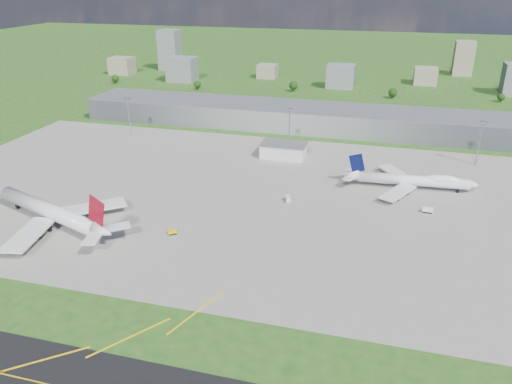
% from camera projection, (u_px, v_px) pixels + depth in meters
% --- Properties ---
extents(ground, '(1400.00, 1400.00, 0.00)m').
position_uv_depth(ground, '(285.00, 132.00, 347.45)').
color(ground, '#254B17').
rests_on(ground, ground).
extents(apron, '(360.00, 190.00, 0.08)m').
position_uv_depth(apron, '(258.00, 196.00, 247.80)').
color(apron, gray).
rests_on(apron, ground).
extents(terminal, '(300.00, 42.00, 15.00)m').
position_uv_depth(terminal, '(290.00, 116.00, 357.71)').
color(terminal, gray).
rests_on(terminal, ground).
extents(ops_building, '(26.00, 16.00, 8.00)m').
position_uv_depth(ops_building, '(284.00, 150.00, 299.25)').
color(ops_building, silver).
rests_on(ops_building, ground).
extents(mast_west, '(3.50, 2.00, 25.90)m').
position_uv_depth(mast_west, '(128.00, 110.00, 333.49)').
color(mast_west, gray).
rests_on(mast_west, ground).
extents(mast_center, '(3.50, 2.00, 25.90)m').
position_uv_depth(mast_center, '(289.00, 122.00, 307.01)').
color(mast_center, gray).
rests_on(mast_center, ground).
extents(mast_east, '(3.50, 2.00, 25.90)m').
position_uv_depth(mast_east, '(481.00, 136.00, 280.53)').
color(mast_east, gray).
rests_on(mast_east, ground).
extents(airliner_red_twin, '(76.76, 58.26, 21.80)m').
position_uv_depth(airliner_red_twin, '(53.00, 213.00, 216.89)').
color(airliner_red_twin, white).
rests_on(airliner_red_twin, ground).
extents(airliner_blue_quad, '(66.32, 51.94, 17.31)m').
position_uv_depth(airliner_blue_quad, '(413.00, 180.00, 253.47)').
color(airliner_blue_quad, white).
rests_on(airliner_blue_quad, ground).
extents(tug_yellow, '(4.39, 4.08, 1.89)m').
position_uv_depth(tug_yellow, '(172.00, 232.00, 210.70)').
color(tug_yellow, yellow).
rests_on(tug_yellow, ground).
extents(van_white_near, '(3.62, 5.48, 2.57)m').
position_uv_depth(van_white_near, '(288.00, 199.00, 240.99)').
color(van_white_near, silver).
rests_on(van_white_near, ground).
extents(van_white_far, '(4.92, 2.63, 2.47)m').
position_uv_depth(van_white_far, '(428.00, 210.00, 229.73)').
color(van_white_far, white).
rests_on(van_white_far, ground).
extents(bldg_far_w, '(24.00, 20.00, 18.00)m').
position_uv_depth(bldg_far_w, '(122.00, 66.00, 547.07)').
color(bldg_far_w, gray).
rests_on(bldg_far_w, ground).
extents(bldg_w, '(28.00, 22.00, 24.00)m').
position_uv_depth(bldg_w, '(182.00, 69.00, 508.93)').
color(bldg_w, slate).
rests_on(bldg_w, ground).
extents(bldg_cw, '(20.00, 18.00, 14.00)m').
position_uv_depth(bldg_cw, '(267.00, 71.00, 527.04)').
color(bldg_cw, gray).
rests_on(bldg_cw, ground).
extents(bldg_c, '(26.00, 20.00, 22.00)m').
position_uv_depth(bldg_c, '(341.00, 76.00, 479.66)').
color(bldg_c, slate).
rests_on(bldg_c, ground).
extents(bldg_ce, '(22.00, 24.00, 16.00)m').
position_uv_depth(bldg_ce, '(425.00, 76.00, 496.97)').
color(bldg_ce, gray).
rests_on(bldg_ce, ground).
extents(bldg_tall_w, '(22.00, 20.00, 44.00)m').
position_uv_depth(bldg_tall_w, '(170.00, 50.00, 567.59)').
color(bldg_tall_w, slate).
rests_on(bldg_tall_w, ground).
extents(bldg_tall_e, '(20.00, 18.00, 36.00)m').
position_uv_depth(bldg_tall_e, '(463.00, 58.00, 536.37)').
color(bldg_tall_e, gray).
rests_on(bldg_tall_e, ground).
extents(tree_far_w, '(7.20, 7.20, 8.80)m').
position_uv_depth(tree_far_w, '(115.00, 78.00, 499.59)').
color(tree_far_w, '#382314').
rests_on(tree_far_w, ground).
extents(tree_w, '(6.75, 6.75, 8.25)m').
position_uv_depth(tree_w, '(197.00, 85.00, 473.64)').
color(tree_w, '#382314').
rests_on(tree_w, ground).
extents(tree_c, '(8.10, 8.10, 9.90)m').
position_uv_depth(tree_c, '(293.00, 85.00, 464.84)').
color(tree_c, '#382314').
rests_on(tree_c, ground).
extents(tree_e, '(7.65, 7.65, 9.35)m').
position_uv_depth(tree_e, '(393.00, 92.00, 438.89)').
color(tree_e, '#382314').
rests_on(tree_e, ground).
extents(tree_far_e, '(6.30, 6.30, 7.70)m').
position_uv_depth(tree_far_e, '(501.00, 97.00, 426.46)').
color(tree_far_e, '#382314').
rests_on(tree_far_e, ground).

